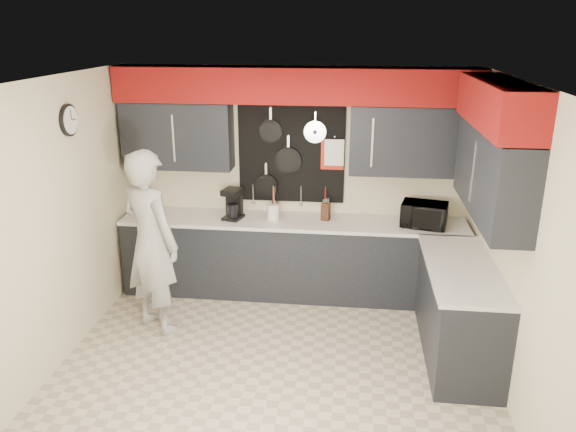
# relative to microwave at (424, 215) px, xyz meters

# --- Properties ---
(ground) EXTENTS (4.00, 4.00, 0.00)m
(ground) POSITION_rel_microwave_xyz_m (-1.45, -1.39, -1.05)
(ground) COLOR #C1B296
(ground) RESTS_ON ground
(back_wall_assembly) EXTENTS (4.00, 0.36, 2.60)m
(back_wall_assembly) POSITION_rel_microwave_xyz_m (-1.44, 0.21, 0.96)
(back_wall_assembly) COLOR beige
(back_wall_assembly) RESTS_ON ground
(right_wall_assembly) EXTENTS (0.36, 3.50, 2.60)m
(right_wall_assembly) POSITION_rel_microwave_xyz_m (0.41, -1.13, 0.89)
(right_wall_assembly) COLOR beige
(right_wall_assembly) RESTS_ON ground
(left_wall_assembly) EXTENTS (0.05, 3.50, 2.60)m
(left_wall_assembly) POSITION_rel_microwave_xyz_m (-3.44, -1.38, 0.28)
(left_wall_assembly) COLOR beige
(left_wall_assembly) RESTS_ON ground
(base_cabinets) EXTENTS (3.95, 2.20, 0.92)m
(base_cabinets) POSITION_rel_microwave_xyz_m (-0.96, -0.26, -0.60)
(base_cabinets) COLOR black
(base_cabinets) RESTS_ON ground
(microwave) EXTENTS (0.54, 0.42, 0.27)m
(microwave) POSITION_rel_microwave_xyz_m (0.00, 0.00, 0.00)
(microwave) COLOR black
(microwave) RESTS_ON base_cabinets
(knife_block) EXTENTS (0.11, 0.11, 0.20)m
(knife_block) POSITION_rel_microwave_xyz_m (-1.08, 0.08, -0.03)
(knife_block) COLOR #341910
(knife_block) RESTS_ON base_cabinets
(utensil_crock) EXTENTS (0.14, 0.14, 0.18)m
(utensil_crock) POSITION_rel_microwave_xyz_m (-1.67, 0.04, -0.05)
(utensil_crock) COLOR white
(utensil_crock) RESTS_ON base_cabinets
(coffee_maker) EXTENTS (0.24, 0.28, 0.35)m
(coffee_maker) POSITION_rel_microwave_xyz_m (-2.13, 0.04, 0.05)
(coffee_maker) COLOR black
(coffee_maker) RESTS_ON base_cabinets
(person) EXTENTS (0.83, 0.75, 1.91)m
(person) POSITION_rel_microwave_xyz_m (-2.77, -0.89, -0.10)
(person) COLOR #A1A19F
(person) RESTS_ON ground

